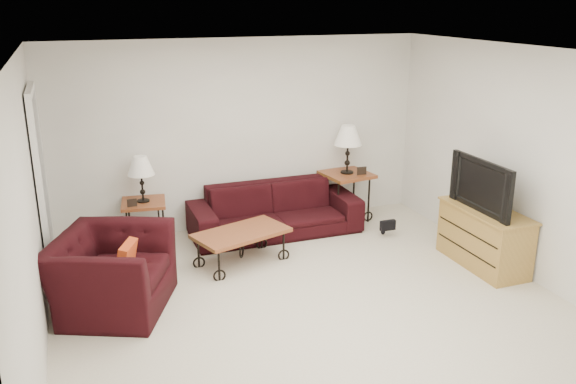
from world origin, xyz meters
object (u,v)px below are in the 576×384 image
object	(u,v)px
side_table_left	(145,223)
lamp_left	(142,179)
backpack	(384,220)
side_table_right	(346,196)
lamp_right	(348,149)
television	(488,185)
coffee_table	(242,247)
tv_stand	(484,237)
armchair	(111,273)
sofa	(275,210)

from	to	relation	value
side_table_left	lamp_left	size ratio (longest dim) A/B	1.00
backpack	side_table_right	bearing A→B (deg)	111.16
lamp_right	backpack	world-z (taller)	lamp_right
lamp_left	television	bearing A→B (deg)	-28.90
television	backpack	bearing A→B (deg)	-154.32
television	coffee_table	bearing A→B (deg)	-111.35
lamp_left	tv_stand	world-z (taller)	lamp_left
side_table_right	television	world-z (taller)	television
lamp_left	coffee_table	xyz separation A→B (m)	(0.98, -0.96, -0.66)
television	side_table_right	bearing A→B (deg)	-158.14
tv_stand	side_table_right	bearing A→B (deg)	112.36
lamp_left	backpack	size ratio (longest dim) A/B	1.39
lamp_right	armchair	xyz separation A→B (m)	(-3.30, -1.54, -0.62)
lamp_left	tv_stand	distance (m)	4.12
lamp_right	sofa	bearing A→B (deg)	-170.85
sofa	armchair	world-z (taller)	armchair
side_table_right	backpack	xyz separation A→B (m)	(0.20, -0.73, -0.13)
lamp_left	lamp_right	bearing A→B (deg)	0.00
lamp_left	coffee_table	distance (m)	1.52
side_table_right	coffee_table	size ratio (longest dim) A/B	0.62
lamp_right	backpack	bearing A→B (deg)	-75.06
lamp_right	coffee_table	world-z (taller)	lamp_right
side_table_left	tv_stand	distance (m)	4.09
tv_stand	backpack	distance (m)	1.39
lamp_left	lamp_right	size ratio (longest dim) A/B	0.86
lamp_right	television	size ratio (longest dim) A/B	0.65
tv_stand	television	xyz separation A→B (m)	(-0.02, 0.00, 0.64)
side_table_right	armchair	world-z (taller)	armchair
side_table_left	armchair	world-z (taller)	armchair
side_table_right	television	size ratio (longest dim) A/B	0.65
television	armchair	bearing A→B (deg)	-96.01
side_table_right	tv_stand	world-z (taller)	tv_stand
lamp_right	coffee_table	bearing A→B (deg)	-151.99
coffee_table	backpack	distance (m)	2.00
sofa	backpack	world-z (taller)	sofa
television	backpack	xyz separation A→B (m)	(-0.59, 1.23, -0.77)
coffee_table	armchair	xyz separation A→B (m)	(-1.50, -0.58, 0.18)
lamp_right	tv_stand	bearing A→B (deg)	-67.64
sofa	television	xyz separation A→B (m)	(1.91, -1.79, 0.66)
side_table_left	side_table_right	distance (m)	2.77
television	backpack	world-z (taller)	television
lamp_right	television	xyz separation A→B (m)	(0.79, -1.97, -0.02)
sofa	backpack	distance (m)	1.43
side_table_left	lamp_left	bearing A→B (deg)	0.00
tv_stand	side_table_left	bearing A→B (deg)	151.23
tv_stand	television	world-z (taller)	television
lamp_right	side_table_right	bearing A→B (deg)	0.00
side_table_left	coffee_table	distance (m)	1.37
coffee_table	backpack	size ratio (longest dim) A/B	2.58
lamp_left	coffee_table	size ratio (longest dim) A/B	0.54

